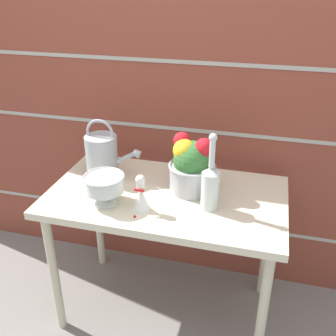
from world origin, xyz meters
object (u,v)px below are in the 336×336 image
at_px(watering_can, 102,155).
at_px(flower_planter, 192,165).
at_px(figurine_vase, 141,196).
at_px(crystal_pedestal_bowl, 104,185).
at_px(glass_decanter, 210,185).

distance_m(watering_can, flower_planter, 0.47).
distance_m(flower_planter, figurine_vase, 0.30).
xyz_separation_m(crystal_pedestal_bowl, figurine_vase, (0.18, -0.01, -0.02)).
xyz_separation_m(glass_decanter, figurine_vase, (-0.29, -0.09, -0.05)).
bearing_deg(figurine_vase, watering_can, 138.46).
distance_m(crystal_pedestal_bowl, flower_planter, 0.42).
distance_m(glass_decanter, figurine_vase, 0.31).
bearing_deg(watering_can, figurine_vase, -41.54).
bearing_deg(crystal_pedestal_bowl, watering_can, 114.88).
distance_m(crystal_pedestal_bowl, figurine_vase, 0.18).
bearing_deg(figurine_vase, flower_planter, 52.50).
xyz_separation_m(watering_can, figurine_vase, (0.29, -0.26, -0.05)).
xyz_separation_m(flower_planter, figurine_vase, (-0.18, -0.23, -0.06)).
bearing_deg(glass_decanter, crystal_pedestal_bowl, -170.49).
bearing_deg(figurine_vase, crystal_pedestal_bowl, 175.55).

